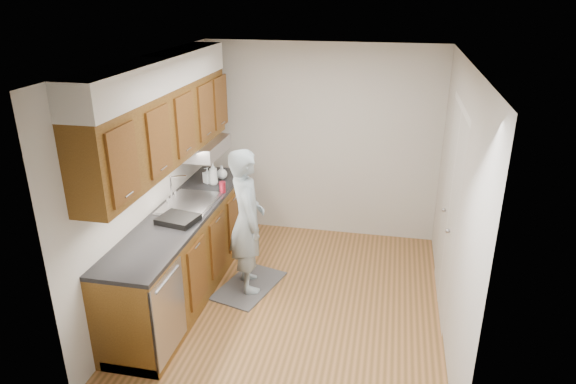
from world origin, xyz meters
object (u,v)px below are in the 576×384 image
object	(u,v)px
soap_bottle_b	(207,175)
soap_bottle_a	(213,173)
steel_can	(212,179)
dish_rack	(178,219)
person	(247,211)
soda_can	(223,187)
soap_bottle_c	(222,172)

from	to	relation	value
soap_bottle_b	soap_bottle_a	bearing A→B (deg)	-18.53
steel_can	dish_rack	distance (m)	1.08
person	soap_bottle_a	size ratio (longest dim) A/B	6.63
soap_bottle_a	steel_can	world-z (taller)	soap_bottle_a
person	steel_can	size ratio (longest dim) A/B	14.26
soap_bottle_b	dish_rack	distance (m)	1.10
steel_can	soap_bottle_a	bearing A→B (deg)	-16.50
soap_bottle_a	soda_can	bearing A→B (deg)	-51.08
soap_bottle_b	person	bearing A→B (deg)	-44.76
dish_rack	soap_bottle_a	bearing A→B (deg)	100.98
soap_bottle_a	steel_can	distance (m)	0.08
steel_can	soap_bottle_c	bearing A→B (deg)	73.50
person	dish_rack	xyz separation A→B (m)	(-0.58, -0.44, 0.05)
soda_can	dish_rack	bearing A→B (deg)	-102.52
soap_bottle_a	soap_bottle_b	bearing A→B (deg)	161.47
soap_bottle_a	soda_can	xyz separation A→B (m)	(0.19, -0.23, -0.07)
soap_bottle_c	soda_can	bearing A→B (deg)	-70.51
soda_can	dish_rack	world-z (taller)	soda_can
soda_can	dish_rack	xyz separation A→B (m)	(-0.19, -0.83, -0.04)
soap_bottle_a	soap_bottle_b	world-z (taller)	soap_bottle_a
soap_bottle_b	soda_can	size ratio (longest dim) A/B	1.49
soda_can	soap_bottle_a	bearing A→B (deg)	128.92
soap_bottle_a	person	bearing A→B (deg)	-47.35
soap_bottle_a	soda_can	size ratio (longest dim) A/B	2.11
person	soap_bottle_b	xyz separation A→B (m)	(-0.67, 0.66, 0.12)
soda_can	dish_rack	distance (m)	0.86
soap_bottle_b	soap_bottle_c	distance (m)	0.21
soap_bottle_c	soap_bottle_b	bearing A→B (deg)	-124.93
person	soap_bottle_a	distance (m)	0.88
soap_bottle_a	soap_bottle_b	xyz separation A→B (m)	(-0.08, 0.03, -0.04)
soda_can	dish_rack	size ratio (longest dim) A/B	0.35
soda_can	soap_bottle_c	bearing A→B (deg)	109.49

